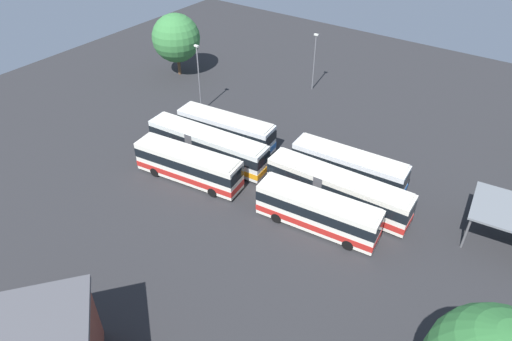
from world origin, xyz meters
name	(u,v)px	position (x,y,z in m)	size (l,w,h in m)	color
ground_plane	(268,181)	(0.00, 0.00, 0.00)	(92.86, 92.86, 0.00)	#28282B
bus_row0_slot0	(188,165)	(-6.62, -4.37, 1.86)	(11.57, 3.93, 3.52)	silver
bus_row0_slot1	(207,145)	(-7.40, -0.57, 1.86)	(14.01, 3.57, 3.52)	silver
bus_row0_slot2	(226,130)	(-7.75, 3.10, 1.86)	(11.61, 3.70, 3.52)	silver
bus_row1_slot0	(318,212)	(7.31, -3.08, 1.86)	(11.19, 3.56, 3.52)	silver
bus_row1_slot1	(337,189)	(7.25, 0.69, 1.86)	(13.93, 2.99, 3.52)	silver
bus_row1_slot2	(348,167)	(6.59, 4.47, 1.86)	(11.57, 3.24, 3.52)	silver
lamp_post_near_entrance	(314,60)	(-6.68, 20.88, 4.29)	(0.56, 0.28, 7.77)	slate
lamp_post_far_corner	(199,76)	(-15.06, 7.24, 4.76)	(0.56, 0.28, 8.69)	slate
tree_west_edge	(176,38)	(-25.06, 13.96, 5.42)	(6.74, 6.74, 8.79)	brown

